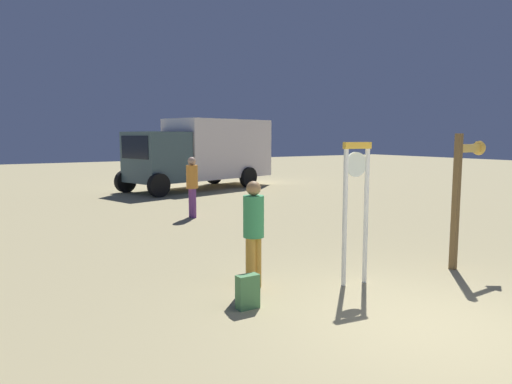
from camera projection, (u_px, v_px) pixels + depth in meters
ground_plane at (434, 328)px, 5.64m from camera, size 80.00×80.00×0.00m
standing_clock at (356, 198)px, 7.19m from camera, size 0.48×0.14×2.19m
arrow_sign at (466, 178)px, 8.13m from camera, size 0.90×0.26×2.32m
person_near_clock at (254, 229)px, 7.02m from camera, size 0.31×0.31×1.62m
backpack at (247, 292)px, 6.27m from camera, size 0.30×0.19×0.46m
person_distant at (192, 184)px, 13.24m from camera, size 0.33×0.33×1.70m
box_truck_near at (205, 151)px, 20.76m from camera, size 7.30×4.14×3.02m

